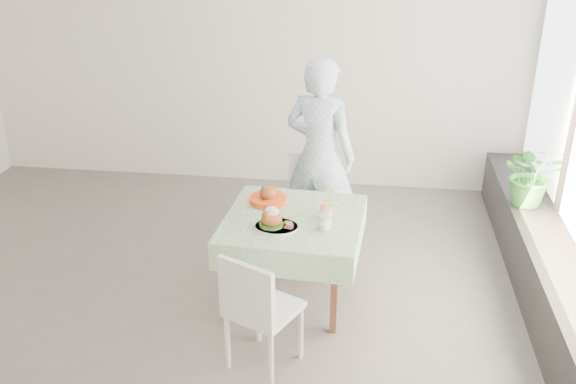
# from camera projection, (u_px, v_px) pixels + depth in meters

# --- Properties ---
(floor) EXTENTS (6.00, 6.00, 0.00)m
(floor) POSITION_uv_depth(u_px,v_px,m) (197.00, 299.00, 5.25)
(floor) COLOR #595754
(floor) RESTS_ON ground
(wall_back) EXTENTS (6.00, 0.02, 2.80)m
(wall_back) POSITION_uv_depth(u_px,v_px,m) (249.00, 60.00, 6.92)
(wall_back) COLOR white
(wall_back) RESTS_ON ground
(wall_front) EXTENTS (6.00, 0.02, 2.80)m
(wall_front) POSITION_uv_depth(u_px,v_px,m) (2.00, 361.00, 2.41)
(wall_front) COLOR white
(wall_front) RESTS_ON ground
(window_ledge) EXTENTS (0.40, 4.80, 0.50)m
(window_ledge) POSITION_uv_depth(u_px,v_px,m) (558.00, 299.00, 4.81)
(window_ledge) COLOR black
(window_ledge) RESTS_ON ground
(cafe_table) EXTENTS (1.11, 1.11, 0.74)m
(cafe_table) POSITION_uv_depth(u_px,v_px,m) (293.00, 249.00, 5.07)
(cafe_table) COLOR brown
(cafe_table) RESTS_ON ground
(chair_far) EXTENTS (0.45, 0.45, 0.88)m
(chair_far) POSITION_uv_depth(u_px,v_px,m) (307.00, 221.00, 5.92)
(chair_far) COLOR white
(chair_far) RESTS_ON ground
(chair_near) EXTENTS (0.57, 0.57, 0.90)m
(chair_near) POSITION_uv_depth(u_px,v_px,m) (263.00, 331.00, 4.40)
(chair_near) COLOR white
(chair_near) RESTS_ON ground
(diner) EXTENTS (0.76, 0.62, 1.80)m
(diner) POSITION_uv_depth(u_px,v_px,m) (320.00, 155.00, 5.72)
(diner) COLOR #97D0F2
(diner) RESTS_ON ground
(main_dish) EXTENTS (0.33, 0.33, 0.17)m
(main_dish) POSITION_uv_depth(u_px,v_px,m) (274.00, 221.00, 4.77)
(main_dish) COLOR white
(main_dish) RESTS_ON cafe_table
(juice_cup_orange) EXTENTS (0.10, 0.10, 0.28)m
(juice_cup_orange) POSITION_uv_depth(u_px,v_px,m) (326.00, 210.00, 4.91)
(juice_cup_orange) COLOR white
(juice_cup_orange) RESTS_ON cafe_table
(juice_cup_lemonade) EXTENTS (0.10, 0.10, 0.29)m
(juice_cup_lemonade) POSITION_uv_depth(u_px,v_px,m) (324.00, 221.00, 4.75)
(juice_cup_lemonade) COLOR white
(juice_cup_lemonade) RESTS_ON cafe_table
(second_dish) EXTENTS (0.30, 0.30, 0.14)m
(second_dish) POSITION_uv_depth(u_px,v_px,m) (268.00, 198.00, 5.18)
(second_dish) COLOR #D04115
(second_dish) RESTS_ON cafe_table
(potted_plant) EXTENTS (0.53, 0.46, 0.58)m
(potted_plant) POSITION_uv_depth(u_px,v_px,m) (532.00, 174.00, 5.61)
(potted_plant) COLOR #34832B
(potted_plant) RESTS_ON window_ledge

